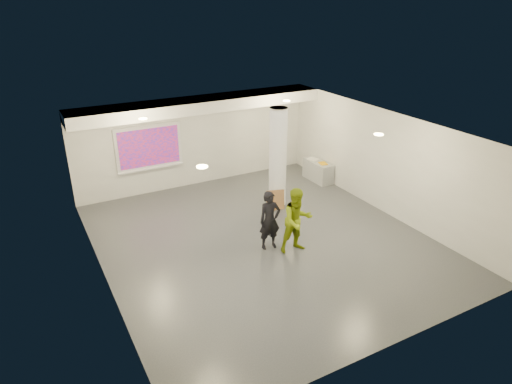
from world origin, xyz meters
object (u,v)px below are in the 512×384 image
credenza (318,171)px  woman (270,220)px  projection_screen (149,148)px  column (278,158)px  man (297,220)px

credenza → woman: size_ratio=0.76×
projection_screen → credenza: 5.71m
column → man: (-1.00, -2.60, -0.66)m
projection_screen → credenza: bearing=-17.8°
column → man: 2.87m
credenza → man: 4.82m
man → woman: bearing=144.0°
column → man: size_ratio=1.78×
woman → man: size_ratio=0.91×
credenza → man: bearing=-133.2°
projection_screen → woman: projection_screen is taller
credenza → man: man is taller
projection_screen → woman: 5.11m
man → column: bearing=74.1°
woman → man: (0.52, -0.45, 0.07)m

